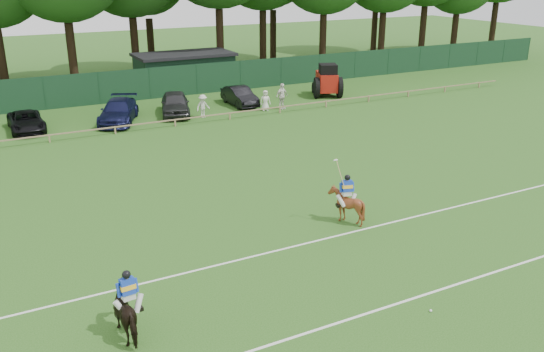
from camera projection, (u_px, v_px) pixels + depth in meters
ground at (295, 233)px, 23.23m from camera, size 160.00×160.00×0.00m
horse_dark at (130, 312)px, 16.60m from camera, size 1.01×1.88×1.53m
horse_chestnut at (346, 205)px, 24.02m from camera, size 1.55×1.65×1.52m
suv_black at (26, 121)px, 37.39m from camera, size 2.12×4.52×1.25m
sedan_navy at (118, 111)px, 39.40m from camera, size 4.12×5.71×1.54m
hatch_grey at (175, 103)px, 41.37m from camera, size 3.25×5.20×1.65m
estate_black at (240, 96)px, 44.22m from camera, size 1.55×4.33×1.42m
spectator_left at (203, 106)px, 40.60m from camera, size 1.16×0.80×1.64m
spectator_mid at (282, 96)px, 42.97m from camera, size 1.23×0.80×1.94m
spectator_right at (265, 101)px, 42.52m from camera, size 0.86×0.69×1.53m
rider_dark at (128, 291)px, 16.35m from camera, size 0.94×0.41×1.41m
rider_chestnut at (347, 189)px, 23.76m from camera, size 0.93×0.71×2.05m
polo_ball at (431, 311)px, 17.94m from camera, size 0.09×0.09×0.09m
pitch_lines at (345, 271)px, 20.32m from camera, size 60.00×5.10×0.01m
pitch_rail at (160, 122)px, 38.05m from camera, size 62.10×0.10×0.50m
perimeter_fence at (125, 86)px, 45.26m from camera, size 92.08×0.08×2.50m
utility_shed at (185, 70)px, 50.27m from camera, size 8.40×4.40×3.04m
tree_row at (126, 82)px, 53.22m from camera, size 96.00×12.00×21.00m
tractor at (327, 81)px, 47.16m from camera, size 3.19×3.75×2.67m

